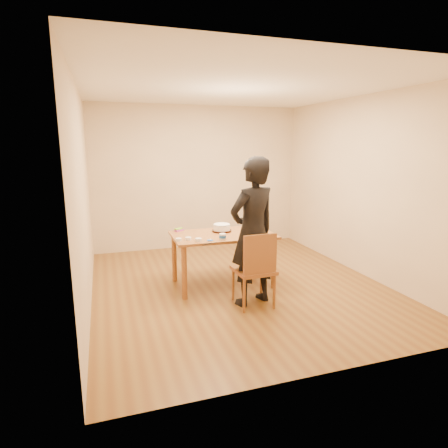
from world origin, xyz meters
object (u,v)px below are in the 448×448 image
object	(u,v)px
cake	(222,227)
dining_table	(223,235)
dining_chair	(253,270)
person	(253,232)
cake_plate	(222,231)

from	to	relation	value
cake	dining_table	bearing A→B (deg)	-101.34
dining_table	dining_chair	bearing A→B (deg)	-78.16
dining_table	person	world-z (taller)	person
dining_table	dining_chair	size ratio (longest dim) A/B	3.07
cake_plate	cake	distance (m)	0.05
dining_chair	person	bearing A→B (deg)	87.31
dining_table	cake_plate	size ratio (longest dim) A/B	5.02
dining_chair	cake	size ratio (longest dim) A/B	1.90
cake	person	xyz separation A→B (m)	(0.12, -0.88, 0.12)
dining_chair	cake_plate	world-z (taller)	cake_plate
dining_chair	cake	world-z (taller)	cake
cake_plate	cake	size ratio (longest dim) A/B	1.16
dining_table	cake	distance (m)	0.17
dining_table	person	size ratio (longest dim) A/B	0.77
dining_chair	cake_plate	bearing A→B (deg)	94.74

